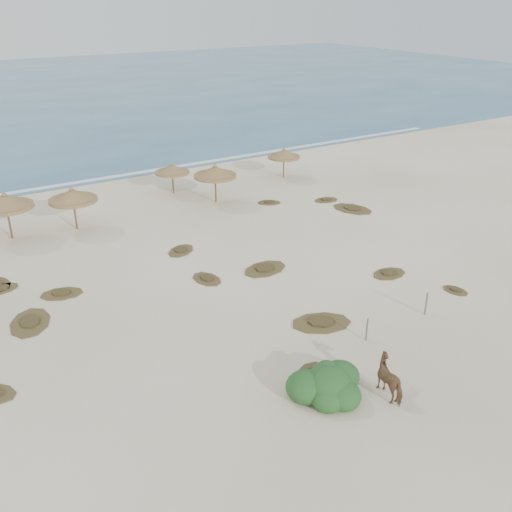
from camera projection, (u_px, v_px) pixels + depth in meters
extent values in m
plane|color=#FAEDCE|center=(295.00, 317.00, 26.56)|extent=(160.00, 160.00, 0.00)
cube|color=#285578|center=(3.00, 94.00, 84.45)|extent=(200.00, 100.00, 0.01)
cube|color=white|center=(112.00, 177.00, 46.63)|extent=(70.00, 0.60, 0.01)
cylinder|color=brown|center=(75.00, 213.00, 36.01)|extent=(0.12, 0.12, 2.13)
cylinder|color=olive|center=(73.00, 200.00, 35.64)|extent=(3.64, 3.64, 0.18)
cone|color=olive|center=(72.00, 195.00, 35.49)|extent=(3.52, 3.52, 0.76)
cone|color=olive|center=(71.00, 188.00, 35.30)|extent=(0.36, 0.36, 0.22)
cylinder|color=brown|center=(9.00, 221.00, 34.57)|extent=(0.13, 0.13, 2.26)
cylinder|color=olive|center=(6.00, 207.00, 34.18)|extent=(3.44, 3.44, 0.19)
cone|color=olive|center=(5.00, 201.00, 34.03)|extent=(3.32, 3.32, 0.81)
cone|color=olive|center=(4.00, 193.00, 33.82)|extent=(0.39, 0.39, 0.24)
cylinder|color=brown|center=(173.00, 182.00, 42.47)|extent=(0.10, 0.10, 1.79)
cylinder|color=olive|center=(172.00, 172.00, 42.16)|extent=(3.22, 3.22, 0.15)
cone|color=olive|center=(172.00, 169.00, 42.04)|extent=(3.11, 3.11, 0.64)
cone|color=olive|center=(172.00, 164.00, 41.88)|extent=(0.31, 0.31, 0.19)
cylinder|color=brown|center=(216.00, 188.00, 40.63)|extent=(0.12, 0.12, 2.15)
cylinder|color=olive|center=(215.00, 176.00, 40.25)|extent=(4.04, 4.04, 0.18)
cone|color=olive|center=(215.00, 171.00, 40.11)|extent=(3.90, 3.90, 0.77)
cone|color=olive|center=(215.00, 165.00, 39.92)|extent=(0.37, 0.37, 0.22)
cylinder|color=brown|center=(284.00, 166.00, 46.24)|extent=(0.11, 0.11, 1.84)
cylinder|color=olive|center=(284.00, 157.00, 45.92)|extent=(3.16, 3.16, 0.16)
cone|color=olive|center=(284.00, 153.00, 45.80)|extent=(3.05, 3.05, 0.66)
cone|color=olive|center=(284.00, 149.00, 45.63)|extent=(0.32, 0.32, 0.19)
imported|color=olive|center=(392.00, 379.00, 21.15)|extent=(1.00, 1.81, 1.45)
cylinder|color=#716555|center=(367.00, 329.00, 24.57)|extent=(0.11, 0.11, 1.09)
cylinder|color=#716555|center=(426.00, 304.00, 26.55)|extent=(0.10, 0.10, 1.15)
ellipsoid|color=#2D6129|center=(328.00, 385.00, 21.17)|extent=(1.83, 1.83, 1.37)
ellipsoid|color=#2D6129|center=(341.00, 376.00, 21.82)|extent=(1.47, 1.47, 1.10)
ellipsoid|color=#2D6129|center=(306.00, 387.00, 21.13)|extent=(1.56, 1.56, 1.17)
ellipsoid|color=#2D6129|center=(343.00, 396.00, 20.82)|extent=(1.37, 1.37, 1.03)
ellipsoid|color=#2D6129|center=(328.00, 398.00, 20.71)|extent=(1.28, 1.28, 0.96)
ellipsoid|color=#2D6129|center=(326.00, 373.00, 22.15)|extent=(1.10, 1.10, 0.82)
ellipsoid|color=#2D6129|center=(327.00, 369.00, 21.52)|extent=(0.82, 0.82, 0.62)
ellipsoid|color=#2D6129|center=(321.00, 378.00, 20.96)|extent=(0.73, 0.73, 0.55)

